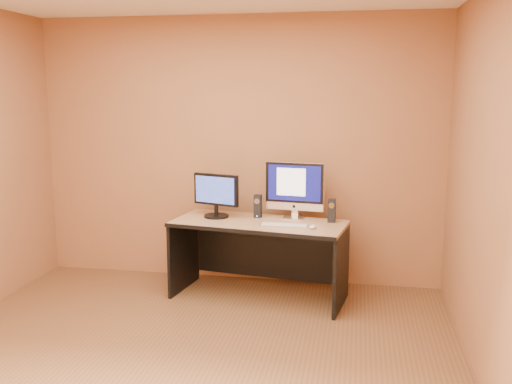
# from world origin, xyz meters

# --- Properties ---
(floor) EXTENTS (4.00, 4.00, 0.00)m
(floor) POSITION_xyz_m (0.00, 0.00, 0.00)
(floor) COLOR brown
(floor) RESTS_ON ground
(walls) EXTENTS (4.00, 4.00, 2.60)m
(walls) POSITION_xyz_m (0.00, 0.00, 1.30)
(walls) COLOR #925C3B
(walls) RESTS_ON ground
(desk) EXTENTS (1.63, 0.90, 0.72)m
(desk) POSITION_xyz_m (0.31, 1.47, 0.36)
(desk) COLOR #AB7955
(desk) RESTS_ON ground
(imac) EXTENTS (0.57, 0.27, 0.53)m
(imac) POSITION_xyz_m (0.60, 1.67, 0.98)
(imac) COLOR silver
(imac) RESTS_ON desk
(second_monitor) EXTENTS (0.51, 0.36, 0.41)m
(second_monitor) POSITION_xyz_m (-0.11, 1.59, 0.92)
(second_monitor) COLOR black
(second_monitor) RESTS_ON desk
(speaker_left) EXTENTS (0.07, 0.07, 0.21)m
(speaker_left) POSITION_xyz_m (0.27, 1.65, 0.82)
(speaker_left) COLOR black
(speaker_left) RESTS_ON desk
(speaker_right) EXTENTS (0.07, 0.07, 0.21)m
(speaker_right) POSITION_xyz_m (0.96, 1.57, 0.82)
(speaker_right) COLOR black
(speaker_right) RESTS_ON desk
(keyboard) EXTENTS (0.42, 0.12, 0.02)m
(keyboard) POSITION_xyz_m (0.55, 1.34, 0.72)
(keyboard) COLOR silver
(keyboard) RESTS_ON desk
(mouse) EXTENTS (0.07, 0.11, 0.03)m
(mouse) POSITION_xyz_m (0.81, 1.30, 0.73)
(mouse) COLOR silver
(mouse) RESTS_ON desk
(cable_a) EXTENTS (0.06, 0.21, 0.01)m
(cable_a) POSITION_xyz_m (0.67, 1.77, 0.72)
(cable_a) COLOR black
(cable_a) RESTS_ON desk
(cable_b) EXTENTS (0.08, 0.16, 0.01)m
(cable_b) POSITION_xyz_m (0.56, 1.77, 0.72)
(cable_b) COLOR black
(cable_b) RESTS_ON desk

